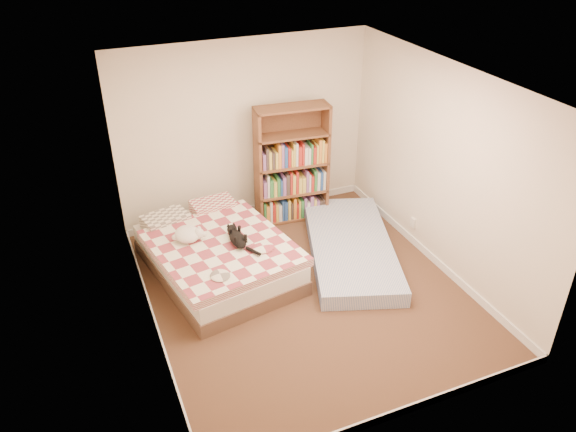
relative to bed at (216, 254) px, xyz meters
name	(u,v)px	position (x,y,z in m)	size (l,w,h in m)	color
room	(306,201)	(0.83, -0.78, 0.95)	(3.51, 4.01, 2.51)	#4C2D20
bed	(216,254)	(0.00, 0.00, 0.00)	(1.75, 2.23, 0.54)	brown
bookshelf	(291,179)	(1.35, 0.87, 0.35)	(1.03, 0.43, 1.66)	#58311E
floor_mattress	(350,247)	(1.68, -0.32, -0.14)	(1.01, 2.24, 0.20)	#7387C0
black_cat	(237,237)	(0.21, -0.21, 0.30)	(0.20, 0.64, 0.15)	black
white_dog	(188,234)	(-0.31, 0.05, 0.32)	(0.39, 0.41, 0.16)	white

